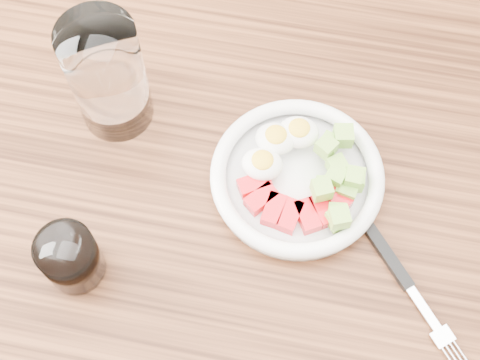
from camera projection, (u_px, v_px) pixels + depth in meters
name	position (u px, v px, depth m)	size (l,w,h in m)	color
ground	(244.00, 337.00, 1.46)	(4.00, 4.00, 0.00)	brown
dining_table	(246.00, 231.00, 0.85)	(1.50, 0.90, 0.77)	brown
bowl	(298.00, 175.00, 0.75)	(0.20, 0.20, 0.05)	white
fork	(399.00, 272.00, 0.72)	(0.14, 0.16, 0.01)	black
water_glass	(107.00, 76.00, 0.74)	(0.09, 0.09, 0.15)	white
coffee_glass	(71.00, 258.00, 0.69)	(0.06, 0.06, 0.07)	white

